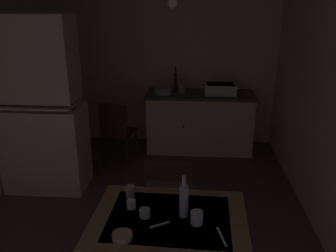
% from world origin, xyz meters
% --- Properties ---
extents(ground_plane, '(5.34, 5.34, 0.00)m').
position_xyz_m(ground_plane, '(0.00, 0.00, 0.00)').
color(ground_plane, brown).
extents(wall_back, '(3.52, 0.10, 2.45)m').
position_xyz_m(wall_back, '(0.00, 2.22, 1.23)').
color(wall_back, beige).
rests_on(wall_back, ground).
extents(wall_right, '(0.10, 4.44, 2.45)m').
position_xyz_m(wall_right, '(1.76, 0.00, 1.23)').
color(wall_right, beige).
rests_on(wall_right, ground).
extents(hutch_cabinet, '(0.92, 0.52, 2.02)m').
position_xyz_m(hutch_cabinet, '(-1.23, 0.58, 0.95)').
color(hutch_cabinet, beige).
rests_on(hutch_cabinet, ground).
extents(counter_cabinet, '(1.55, 0.64, 0.86)m').
position_xyz_m(counter_cabinet, '(0.59, 1.85, 0.43)').
color(counter_cabinet, beige).
rests_on(counter_cabinet, ground).
extents(sink_basin, '(0.44, 0.34, 0.15)m').
position_xyz_m(sink_basin, '(0.87, 1.85, 0.94)').
color(sink_basin, silver).
rests_on(sink_basin, counter_cabinet).
extents(hand_pump, '(0.05, 0.27, 0.39)m').
position_xyz_m(hand_pump, '(0.22, 1.89, 1.03)').
color(hand_pump, '#232328').
rests_on(hand_pump, counter_cabinet).
extents(mixing_bowl_counter, '(0.24, 0.24, 0.09)m').
position_xyz_m(mixing_bowl_counter, '(0.05, 1.80, 0.91)').
color(mixing_bowl_counter, '#ADD1C1').
rests_on(mixing_bowl_counter, counter_cabinet).
extents(stoneware_crock, '(0.10, 0.10, 0.13)m').
position_xyz_m(stoneware_crock, '(0.31, 1.90, 0.93)').
color(stoneware_crock, beige).
rests_on(stoneware_crock, counter_cabinet).
extents(dining_table, '(1.08, 0.82, 0.76)m').
position_xyz_m(dining_table, '(0.34, -1.10, 0.66)').
color(dining_table, '#94754C').
rests_on(dining_table, ground).
extents(chair_far_side, '(0.41, 0.41, 0.95)m').
position_xyz_m(chair_far_side, '(0.30, -0.48, 0.49)').
color(chair_far_side, '#34251C').
rests_on(chair_far_side, ground).
extents(chair_by_counter, '(0.48, 0.48, 0.89)m').
position_xyz_m(chair_by_counter, '(-0.53, 1.25, 0.48)').
color(chair_by_counter, '#37221E').
rests_on(chair_by_counter, ground).
extents(serving_bowl_wide, '(0.13, 0.13, 0.04)m').
position_xyz_m(serving_bowl_wide, '(0.06, -1.34, 0.78)').
color(serving_bowl_wide, tan).
rests_on(serving_bowl_wide, dining_table).
extents(mug_dark, '(0.08, 0.08, 0.06)m').
position_xyz_m(mug_dark, '(0.17, -1.10, 0.79)').
color(mug_dark, '#ADD1C1').
rests_on(mug_dark, dining_table).
extents(teacup_cream, '(0.08, 0.08, 0.09)m').
position_xyz_m(teacup_cream, '(0.52, -1.15, 0.81)').
color(teacup_cream, white).
rests_on(teacup_cream, dining_table).
extents(teacup_mint, '(0.07, 0.07, 0.06)m').
position_xyz_m(teacup_mint, '(0.06, -1.00, 0.80)').
color(teacup_mint, white).
rests_on(teacup_mint, dining_table).
extents(mug_tall, '(0.07, 0.07, 0.09)m').
position_xyz_m(mug_tall, '(0.03, -0.85, 0.81)').
color(mug_tall, tan).
rests_on(mug_tall, dining_table).
extents(glass_bottle, '(0.06, 0.06, 0.30)m').
position_xyz_m(glass_bottle, '(0.43, -1.07, 0.89)').
color(glass_bottle, '#B7BCC1').
rests_on(glass_bottle, dining_table).
extents(table_knife, '(0.06, 0.19, 0.00)m').
position_xyz_m(table_knife, '(0.68, -1.28, 0.77)').
color(table_knife, silver).
rests_on(table_knife, dining_table).
extents(teaspoon_near_bowl, '(0.14, 0.09, 0.00)m').
position_xyz_m(teaspoon_near_bowl, '(0.28, -1.19, 0.77)').
color(teaspoon_near_bowl, beige).
rests_on(teaspoon_near_bowl, dining_table).
extents(pendant_bulb, '(0.08, 0.08, 0.08)m').
position_xyz_m(pendant_bulb, '(0.30, -0.18, 2.13)').
color(pendant_bulb, '#F9EFCC').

